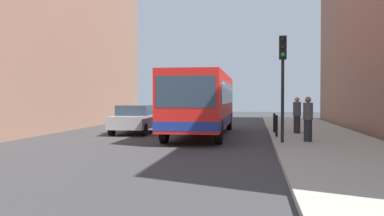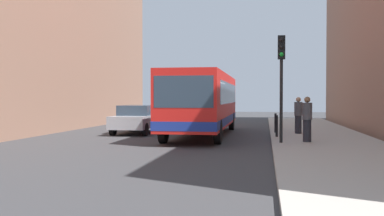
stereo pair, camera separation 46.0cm
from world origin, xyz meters
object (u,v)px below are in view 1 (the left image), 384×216
(bus, at_px, (203,101))
(traffic_light, at_px, (283,68))
(bollard_mid, at_px, (274,123))
(pedestrian_near_signal, at_px, (308,119))
(pedestrian_mid_sidewalk, at_px, (297,115))
(bollard_near, at_px, (277,126))
(car_beside_bus, at_px, (136,118))

(bus, xyz_separation_m, traffic_light, (3.64, -4.47, 1.28))
(bus, relative_size, bollard_mid, 11.62)
(pedestrian_near_signal, relative_size, pedestrian_mid_sidewalk, 1.01)
(bollard_mid, bearing_deg, pedestrian_mid_sidewalk, -18.41)
(bollard_near, distance_m, pedestrian_mid_sidewalk, 2.28)
(traffic_light, bearing_deg, bus, 129.19)
(bollard_mid, height_order, pedestrian_near_signal, pedestrian_near_signal)
(bus, height_order, bollard_mid, bus)
(bollard_mid, bearing_deg, bollard_near, -90.00)
(car_beside_bus, relative_size, bollard_mid, 4.64)
(pedestrian_near_signal, bearing_deg, traffic_light, 77.47)
(bus, height_order, car_beside_bus, bus)
(bus, distance_m, bollard_mid, 3.73)
(bus, distance_m, bollard_near, 4.19)
(car_beside_bus, relative_size, pedestrian_mid_sidewalk, 2.51)
(bus, xyz_separation_m, car_beside_bus, (-3.59, 0.65, -0.94))
(bollard_near, bearing_deg, car_beside_bus, 160.01)
(bus, bearing_deg, car_beside_bus, -10.62)
(bollard_mid, xyz_separation_m, pedestrian_near_signal, (1.12, -4.37, 0.41))
(car_beside_bus, height_order, pedestrian_near_signal, pedestrian_near_signal)
(bollard_near, bearing_deg, bus, 151.23)
(pedestrian_near_signal, height_order, pedestrian_mid_sidewalk, pedestrian_near_signal)
(traffic_light, xyz_separation_m, pedestrian_near_signal, (1.02, 0.48, -1.97))
(car_beside_bus, xyz_separation_m, bollard_near, (7.14, -2.60, -0.16))
(bollard_mid, bearing_deg, traffic_light, -88.82)
(bus, bearing_deg, bollard_near, 150.87)
(pedestrian_mid_sidewalk, bearing_deg, bollard_mid, 82.28)
(car_beside_bus, distance_m, traffic_light, 9.14)
(bus, relative_size, pedestrian_mid_sidewalk, 6.29)
(car_beside_bus, xyz_separation_m, pedestrian_near_signal, (8.25, -4.64, 0.25))
(bollard_near, bearing_deg, bollard_mid, 90.00)
(traffic_light, bearing_deg, pedestrian_near_signal, 25.38)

